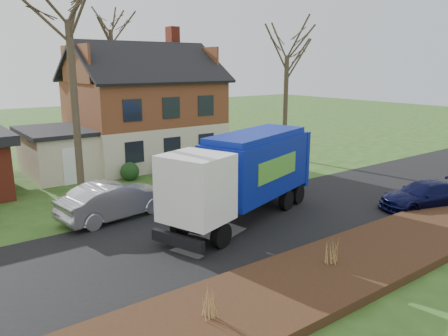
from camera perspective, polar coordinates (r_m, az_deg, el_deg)
ground at (r=18.99m, az=3.70°, el=-7.04°), size 120.00×120.00×0.00m
road at (r=18.98m, az=3.70°, el=-7.01°), size 80.00×7.00×0.02m
mulch_verge at (r=15.59m, az=16.65°, el=-11.70°), size 80.00×3.50×0.30m
main_house at (r=30.50m, az=-11.23°, el=8.25°), size 12.95×8.95×9.26m
garbage_truck at (r=18.76m, az=2.78°, el=-0.42°), size 8.97×4.97×3.72m
silver_sedan at (r=19.78m, az=-14.05°, el=-4.07°), size 5.17×2.45×1.64m
navy_wagon at (r=22.53m, az=24.68°, el=-3.26°), size 4.73×3.06×1.27m
tree_front_east at (r=31.44m, az=8.30°, el=16.48°), size 3.72×3.72×10.33m
tree_back at (r=40.07m, az=-14.73°, el=18.88°), size 4.08×4.08×12.91m
grass_clump_west at (r=11.60m, az=-1.61°, el=-17.11°), size 0.32×0.26×0.85m
grass_clump_mid at (r=14.79m, az=13.95°, el=-10.29°), size 0.34×0.28×0.95m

